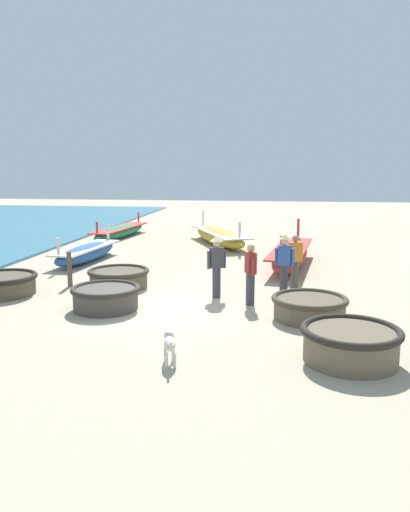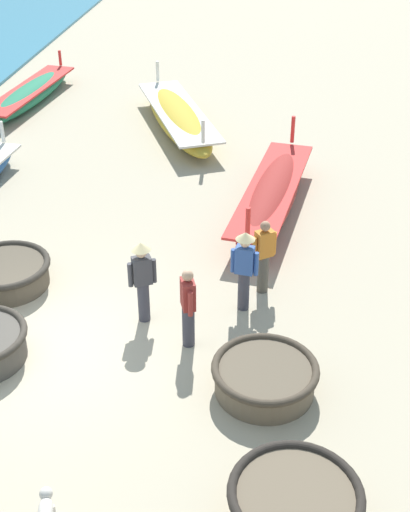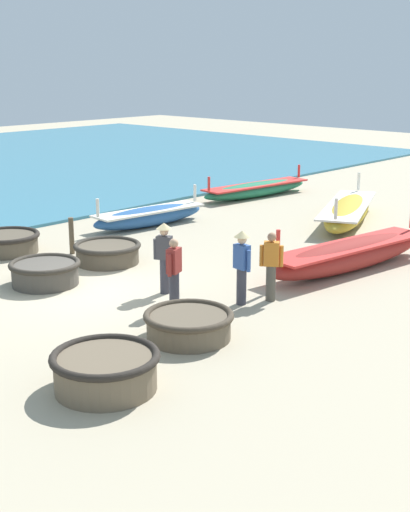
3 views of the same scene
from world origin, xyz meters
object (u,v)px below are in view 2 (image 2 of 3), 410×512
(long_boat_white_hull, at_px, (178,118))
(fisherman_standing_left, at_px, (244,266))
(fisherman_hauling, at_px, (142,277))
(coracle_upturned, at_px, (6,272))
(coracle_weathered, at_px, (295,505))
(dog, at_px, (46,511))
(fisherman_with_hat, at_px, (264,255))
(fisherman_crouching, at_px, (188,306))
(long_boat_green_hull, at_px, (30,94))
(long_boat_red_hull, at_px, (272,197))
(coracle_far_left, at_px, (265,377))

(long_boat_white_hull, height_order, fisherman_standing_left, fisherman_standing_left)
(fisherman_hauling, bearing_deg, fisherman_standing_left, 19.02)
(coracle_upturned, xyz_separation_m, coracle_weathered, (5.89, -4.86, 0.05))
(coracle_upturned, distance_m, dog, 6.06)
(coracle_upturned, distance_m, fisherman_standing_left, 4.80)
(fisherman_with_hat, relative_size, fisherman_standing_left, 0.94)
(long_boat_white_hull, xyz_separation_m, dog, (0.73, -14.04, -0.00))
(fisherman_crouching, bearing_deg, long_boat_white_hull, 101.01)
(long_boat_green_hull, xyz_separation_m, fisherman_standing_left, (7.96, -10.27, 0.65))
(dog, bearing_deg, fisherman_with_hat, 68.19)
(long_boat_green_hull, xyz_separation_m, dog, (5.90, -15.59, 0.06))
(fisherman_crouching, bearing_deg, long_boat_green_hull, 121.72)
(fisherman_crouching, xyz_separation_m, fisherman_hauling, (-0.94, 0.61, 0.12))
(coracle_weathered, bearing_deg, long_boat_green_hull, 121.20)
(coracle_upturned, distance_m, long_boat_white_hull, 8.84)
(dog, bearing_deg, fisherman_crouching, 73.53)
(coracle_weathered, height_order, fisherman_standing_left, fisherman_standing_left)
(coracle_upturned, distance_m, fisherman_crouching, 4.16)
(fisherman_crouching, height_order, fisherman_hauling, fisherman_hauling)
(coracle_upturned, bearing_deg, fisherman_crouching, -18.92)
(fisherman_crouching, distance_m, fisherman_standing_left, 1.50)
(long_boat_white_hull, bearing_deg, fisherman_hauling, -83.89)
(coracle_upturned, xyz_separation_m, fisherman_standing_left, (4.76, -0.11, 0.66))
(long_boat_green_hull, relative_size, dog, 8.13)
(fisherman_crouching, relative_size, fisherman_hauling, 0.94)
(coracle_upturned, bearing_deg, long_boat_green_hull, 107.51)
(coracle_upturned, distance_m, fisherman_with_hat, 5.13)
(fisherman_with_hat, bearing_deg, coracle_upturned, -174.07)
(long_boat_red_hull, bearing_deg, dog, -104.22)
(long_boat_red_hull, height_order, long_boat_green_hull, long_boat_red_hull)
(fisherman_crouching, relative_size, dog, 2.35)
(dog, bearing_deg, coracle_far_left, 49.52)
(coracle_upturned, distance_m, coracle_weathered, 7.64)
(long_boat_white_hull, relative_size, fisherman_hauling, 3.47)
(long_boat_white_hull, bearing_deg, coracle_weathered, -73.75)
(long_boat_red_hull, height_order, fisherman_standing_left, fisherman_standing_left)
(fisherman_crouching, height_order, fisherman_with_hat, same)
(fisherman_crouching, relative_size, fisherman_with_hat, 1.00)
(long_boat_white_hull, height_order, fisherman_crouching, fisherman_crouching)
(coracle_far_left, relative_size, fisherman_crouching, 1.12)
(coracle_weathered, height_order, long_boat_green_hull, long_boat_green_hull)
(long_boat_red_hull, relative_size, fisherman_standing_left, 3.42)
(long_boat_white_hull, xyz_separation_m, fisherman_with_hat, (3.11, -8.09, 0.46))
(coracle_far_left, distance_m, fisherman_with_hat, 2.93)
(long_boat_red_hull, relative_size, long_boat_green_hull, 1.05)
(fisherman_standing_left, relative_size, dog, 2.50)
(coracle_far_left, bearing_deg, long_boat_red_hull, 92.64)
(fisherman_with_hat, xyz_separation_m, fisherman_standing_left, (-0.32, -0.64, 0.12))
(long_boat_red_hull, xyz_separation_m, fisherman_crouching, (-1.14, -5.16, 0.42))
(coracle_far_left, bearing_deg, dog, -130.48)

